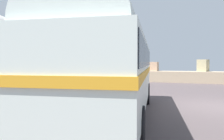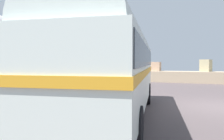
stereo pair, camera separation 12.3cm
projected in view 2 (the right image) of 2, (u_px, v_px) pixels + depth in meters
ground at (217, 107)px, 9.15m from camera, size 32.00×26.00×0.02m
breakwater at (205, 76)px, 20.12m from camera, size 31.36×2.11×2.33m
vintage_coach at (112, 59)px, 7.43m from camera, size 3.70×8.85×3.70m
second_coach at (32, 61)px, 11.07m from camera, size 4.73×8.91×3.70m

